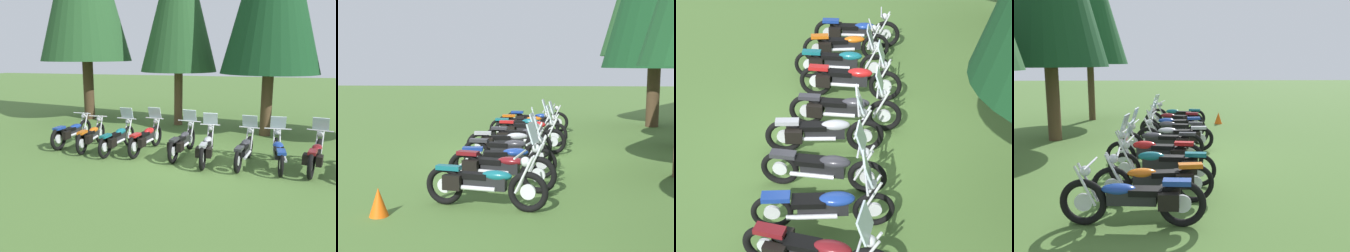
% 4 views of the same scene
% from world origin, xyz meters
% --- Properties ---
extents(ground_plane, '(80.00, 80.00, 0.00)m').
position_xyz_m(ground_plane, '(0.00, 0.00, 0.00)').
color(ground_plane, '#4C7033').
extents(motorcycle_0, '(0.72, 2.33, 1.03)m').
position_xyz_m(motorcycle_0, '(-4.42, 0.54, 0.46)').
color(motorcycle_0, black).
rests_on(motorcycle_0, ground_plane).
extents(motorcycle_1, '(0.66, 2.24, 1.02)m').
position_xyz_m(motorcycle_1, '(-3.52, 0.24, 0.45)').
color(motorcycle_1, black).
rests_on(motorcycle_1, ground_plane).
extents(motorcycle_2, '(0.73, 2.28, 1.36)m').
position_xyz_m(motorcycle_2, '(-2.53, 0.12, 0.47)').
color(motorcycle_2, black).
rests_on(motorcycle_2, ground_plane).
extents(motorcycle_3, '(0.76, 2.31, 1.38)m').
position_xyz_m(motorcycle_3, '(-1.62, 0.32, 0.49)').
color(motorcycle_3, black).
rests_on(motorcycle_3, ground_plane).
extents(motorcycle_4, '(0.78, 2.31, 1.37)m').
position_xyz_m(motorcycle_4, '(-0.38, 0.19, 0.46)').
color(motorcycle_4, black).
rests_on(motorcycle_4, ground_plane).
extents(motorcycle_5, '(0.62, 2.26, 1.37)m').
position_xyz_m(motorcycle_5, '(0.44, -0.21, 0.46)').
color(motorcycle_5, black).
rests_on(motorcycle_5, ground_plane).
extents(motorcycle_6, '(0.65, 2.20, 1.35)m').
position_xyz_m(motorcycle_6, '(1.52, -0.15, 0.46)').
color(motorcycle_6, black).
rests_on(motorcycle_6, ground_plane).
extents(motorcycle_7, '(0.76, 2.26, 1.34)m').
position_xyz_m(motorcycle_7, '(2.45, -0.13, 0.46)').
color(motorcycle_7, black).
rests_on(motorcycle_7, ground_plane).
extents(motorcycle_8, '(0.93, 2.23, 1.38)m').
position_xyz_m(motorcycle_8, '(3.40, -0.23, 0.46)').
color(motorcycle_8, black).
rests_on(motorcycle_8, ground_plane).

